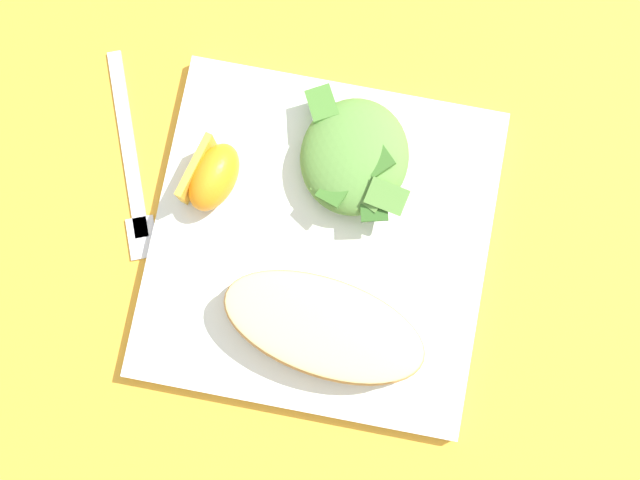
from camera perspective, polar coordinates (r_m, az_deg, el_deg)
ground at (r=0.66m, az=0.00°, el=-0.32°), size 3.00×3.00×0.00m
white_plate at (r=0.65m, az=0.00°, el=-0.23°), size 0.28×0.28×0.02m
cheesy_pizza_bread at (r=0.62m, az=0.29°, el=-6.52°), size 0.10×0.18×0.04m
green_salad_pile at (r=0.63m, az=2.60°, el=6.19°), size 0.11×0.10×0.04m
orange_wedge_front at (r=0.64m, az=-8.07°, el=4.73°), size 0.07×0.05×0.04m
metal_fork at (r=0.68m, az=-13.87°, el=5.05°), size 0.18×0.08×0.01m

